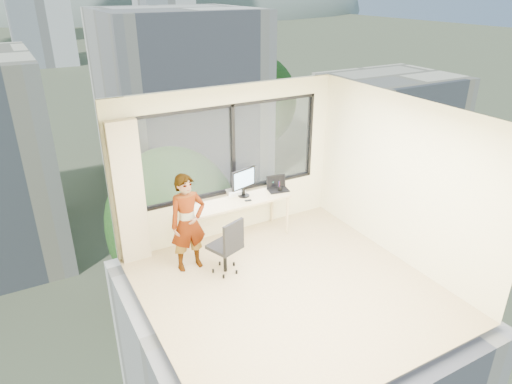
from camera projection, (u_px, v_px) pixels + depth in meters
floor at (289, 288)px, 6.72m from camera, size 4.00×4.00×0.01m
ceiling at (295, 114)px, 5.65m from camera, size 4.00×4.00×0.01m
wall_front at (401, 287)px, 4.59m from camera, size 4.00×0.01×2.60m
wall_left at (147, 246)px, 5.30m from camera, size 0.01×4.00×2.60m
wall_right at (401, 181)px, 7.07m from camera, size 0.01×4.00×2.60m
window_wall at (230, 149)px, 7.71m from camera, size 3.30×0.16×1.55m
curtain at (129, 194)px, 6.99m from camera, size 0.45×0.14×2.30m
desk at (237, 219)px, 7.89m from camera, size 1.80×0.60×0.75m
chair at (225, 245)px, 6.94m from camera, size 0.62×0.62×0.94m
person at (188, 223)px, 6.92m from camera, size 0.57×0.38×1.55m
monitor at (244, 182)px, 7.75m from camera, size 0.51×0.24×0.50m
game_console at (235, 192)px, 7.93m from camera, size 0.29×0.24×0.07m
laptop at (278, 185)px, 8.02m from camera, size 0.41×0.43×0.23m
cellphone at (248, 200)px, 7.68m from camera, size 0.12×0.07×0.01m
pen_cup at (280, 189)px, 8.01m from camera, size 0.08×0.08×0.09m
handbag at (273, 182)px, 8.17m from camera, size 0.26×0.15×0.19m
exterior_ground at (11, 67)px, 108.05m from camera, size 400.00×400.00×0.04m
near_bldg_b at (180, 96)px, 44.75m from camera, size 14.00×13.00×16.00m
near_bldg_c at (387, 126)px, 45.97m from camera, size 12.00×10.00×10.00m
far_tower_c at (163, 1)px, 138.40m from camera, size 15.00×15.00×26.00m
hill_b at (157, 12)px, 311.30m from camera, size 300.00×220.00×96.00m
tree_b at (175, 238)px, 26.76m from camera, size 7.60×7.60×9.00m
tree_c at (259, 109)px, 51.99m from camera, size 8.40×8.40×10.00m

